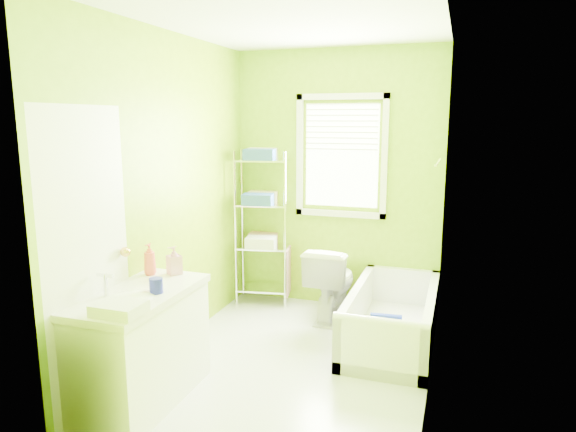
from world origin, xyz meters
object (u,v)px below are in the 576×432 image
(toilet, at_px, (332,282))
(wire_shelf_unit, at_px, (263,210))
(bathtub, at_px, (392,325))
(vanity, at_px, (141,343))

(toilet, distance_m, wire_shelf_unit, 1.03)
(bathtub, height_order, toilet, toilet)
(bathtub, distance_m, vanity, 2.13)
(bathtub, xyz_separation_m, vanity, (-1.49, -1.49, 0.26))
(bathtub, bearing_deg, toilet, 148.33)
(wire_shelf_unit, bearing_deg, toilet, -16.03)
(bathtub, bearing_deg, wire_shelf_unit, 156.55)
(vanity, bearing_deg, toilet, 65.47)
(vanity, bearing_deg, bathtub, 45.00)
(toilet, bearing_deg, vanity, 66.74)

